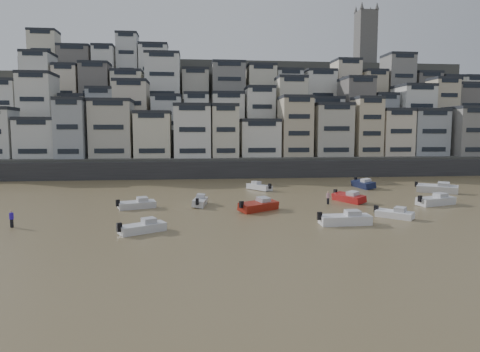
{
  "coord_description": "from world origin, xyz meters",
  "views": [
    {
      "loc": [
        -3.6,
        -23.09,
        9.48
      ],
      "look_at": [
        2.27,
        30.0,
        4.0
      ],
      "focal_mm": 32.0,
      "sensor_mm": 36.0,
      "label": 1
    }
  ],
  "objects": [
    {
      "name": "ground",
      "position": [
        0.0,
        0.0,
        0.0
      ],
      "size": [
        400.0,
        400.0,
        0.0
      ],
      "primitive_type": "plane",
      "color": "olive",
      "rests_on": "ground"
    },
    {
      "name": "harbor_wall",
      "position": [
        10.0,
        65.0,
        1.75
      ],
      "size": [
        140.0,
        3.0,
        3.5
      ],
      "primitive_type": "cube",
      "color": "#38383A",
      "rests_on": "ground"
    },
    {
      "name": "boat_f",
      "position": [
        -2.73,
        31.94,
        0.69
      ],
      "size": [
        2.45,
        5.25,
        1.38
      ],
      "primitive_type": null,
      "rotation": [
        0.0,
        0.0,
        1.41
      ],
      "color": "silver",
      "rests_on": "ground"
    },
    {
      "name": "boat_k",
      "position": [
        -10.58,
        30.52,
        0.68
      ],
      "size": [
        5.24,
        3.36,
        1.36
      ],
      "primitive_type": null,
      "rotation": [
        0.0,
        0.0,
        0.38
      ],
      "color": "silver",
      "rests_on": "ground"
    },
    {
      "name": "person_blue",
      "position": [
        -21.68,
        21.15,
        0.87
      ],
      "size": [
        0.44,
        0.44,
        1.74
      ],
      "primitive_type": null,
      "color": "#3018B9",
      "rests_on": "ground"
    },
    {
      "name": "boat_a",
      "position": [
        11.9,
        18.67,
        0.79
      ],
      "size": [
        5.84,
        2.05,
        1.58
      ],
      "primitive_type": null,
      "rotation": [
        0.0,
        0.0,
        0.03
      ],
      "color": "white",
      "rests_on": "ground"
    },
    {
      "name": "boat_h",
      "position": [
        7.22,
        45.93,
        0.72
      ],
      "size": [
        4.35,
        5.34,
        1.44
      ],
      "primitive_type": null,
      "rotation": [
        0.0,
        0.0,
        2.16
      ],
      "color": "silver",
      "rests_on": "ground"
    },
    {
      "name": "hillside",
      "position": [
        14.73,
        104.84,
        13.01
      ],
      "size": [
        141.04,
        66.0,
        50.0
      ],
      "color": "#4C4C47",
      "rests_on": "ground"
    },
    {
      "name": "boat_b",
      "position": [
        18.51,
        21.31,
        0.6
      ],
      "size": [
        4.12,
        4.2,
        1.21
      ],
      "primitive_type": null,
      "rotation": [
        0.0,
        0.0,
        -0.8
      ],
      "color": "white",
      "rests_on": "ground"
    },
    {
      "name": "boat_e",
      "position": [
        17.46,
        32.59,
        0.76
      ],
      "size": [
        3.87,
        5.83,
        1.52
      ],
      "primitive_type": null,
      "rotation": [
        0.0,
        0.0,
        -1.16
      ],
      "color": "#A01413",
      "rests_on": "ground"
    },
    {
      "name": "boat_j",
      "position": [
        -8.41,
        17.4,
        0.66
      ],
      "size": [
        4.97,
        3.9,
        1.33
      ],
      "primitive_type": null,
      "rotation": [
        0.0,
        0.0,
        0.55
      ],
      "color": "silver",
      "rests_on": "ground"
    },
    {
      "name": "boat_c",
      "position": [
        4.24,
        27.34,
        0.8
      ],
      "size": [
        5.9,
        4.89,
        1.59
      ],
      "primitive_type": null,
      "rotation": [
        0.0,
        0.0,
        0.6
      ],
      "color": "maroon",
      "rests_on": "ground"
    },
    {
      "name": "boat_g",
      "position": [
        34.5,
        39.58,
        0.89
      ],
      "size": [
        6.55,
        5.44,
        1.77
      ],
      "primitive_type": null,
      "rotation": [
        0.0,
        0.0,
        -0.6
      ],
      "color": "silver",
      "rests_on": "ground"
    },
    {
      "name": "person_pink",
      "position": [
        14.1,
        31.11,
        0.87
      ],
      "size": [
        0.44,
        0.44,
        1.74
      ],
      "primitive_type": null,
      "color": "#C18898",
      "rests_on": "ground"
    },
    {
      "name": "boat_d",
      "position": [
        27.92,
        28.96,
        0.82
      ],
      "size": [
        6.35,
        3.78,
        1.65
      ],
      "primitive_type": null,
      "rotation": [
        0.0,
        0.0,
        0.32
      ],
      "color": "silver",
      "rests_on": "ground"
    },
    {
      "name": "boat_i",
      "position": [
        25.32,
        46.66,
        0.84
      ],
      "size": [
        2.51,
        6.3,
        1.68
      ],
      "primitive_type": null,
      "rotation": [
        0.0,
        0.0,
        -1.49
      ],
      "color": "#12193A",
      "rests_on": "ground"
    }
  ]
}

